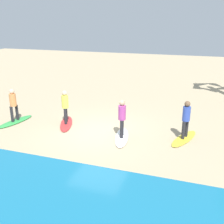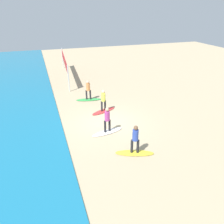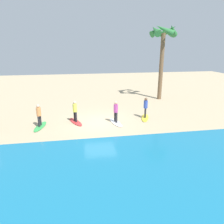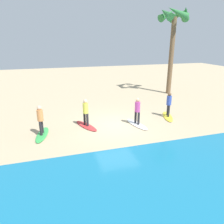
{
  "view_description": "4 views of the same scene",
  "coord_description": "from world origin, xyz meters",
  "px_view_note": "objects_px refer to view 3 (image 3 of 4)",
  "views": [
    {
      "loc": [
        -4.18,
        10.56,
        4.89
      ],
      "look_at": [
        -0.5,
        -0.44,
        0.86
      ],
      "focal_mm": 42.56,
      "sensor_mm": 36.0,
      "label": 1
    },
    {
      "loc": [
        -12.87,
        4.0,
        7.31
      ],
      "look_at": [
        -0.8,
        -0.08,
        1.19
      ],
      "focal_mm": 35.75,
      "sensor_mm": 36.0,
      "label": 2
    },
    {
      "loc": [
        1.62,
        15.31,
        5.7
      ],
      "look_at": [
        -0.75,
        1.4,
        1.24
      ],
      "focal_mm": 33.62,
      "sensor_mm": 36.0,
      "label": 3
    },
    {
      "loc": [
        3.83,
        11.75,
        5.05
      ],
      "look_at": [
        0.36,
        0.23,
        0.96
      ],
      "focal_mm": 34.29,
      "sensor_mm": 36.0,
      "label": 4
    }
  ],
  "objects_px": {
    "surfboard_white": "(116,122)",
    "surfer_white": "(116,110)",
    "surfboard_green": "(40,126)",
    "surfboard_yellow": "(145,118)",
    "palm_tree": "(163,39)",
    "surfboard_red": "(76,122)",
    "surfer_red": "(75,110)",
    "surfer_green": "(39,114)",
    "surfer_yellow": "(146,106)"
  },
  "relations": [
    {
      "from": "surfer_white",
      "to": "surfboard_yellow",
      "type": "bearing_deg",
      "value": -164.45
    },
    {
      "from": "surfer_white",
      "to": "surfboard_red",
      "type": "xyz_separation_m",
      "value": [
        3.06,
        -0.66,
        -0.99
      ]
    },
    {
      "from": "surfer_white",
      "to": "surfer_green",
      "type": "xyz_separation_m",
      "value": [
        5.63,
        -0.11,
        0.0
      ]
    },
    {
      "from": "surfer_red",
      "to": "surfboard_green",
      "type": "height_order",
      "value": "surfer_red"
    },
    {
      "from": "surfer_red",
      "to": "palm_tree",
      "type": "bearing_deg",
      "value": -146.63
    },
    {
      "from": "surfer_yellow",
      "to": "surfer_red",
      "type": "relative_size",
      "value": 1.0
    },
    {
      "from": "surfboard_yellow",
      "to": "surfer_red",
      "type": "xyz_separation_m",
      "value": [
        5.66,
        0.06,
        0.99
      ]
    },
    {
      "from": "surfboard_red",
      "to": "surfer_green",
      "type": "xyz_separation_m",
      "value": [
        2.57,
        0.55,
        0.99
      ]
    },
    {
      "from": "surfer_white",
      "to": "surfboard_red",
      "type": "height_order",
      "value": "surfer_white"
    },
    {
      "from": "surfer_yellow",
      "to": "surfboard_red",
      "type": "distance_m",
      "value": 5.75
    },
    {
      "from": "surfboard_white",
      "to": "surfboard_green",
      "type": "xyz_separation_m",
      "value": [
        5.63,
        -0.11,
        0.0
      ]
    },
    {
      "from": "surfboard_green",
      "to": "surfer_red",
      "type": "bearing_deg",
      "value": 113.4
    },
    {
      "from": "surfer_yellow",
      "to": "surfer_white",
      "type": "bearing_deg",
      "value": 15.55
    },
    {
      "from": "surfer_red",
      "to": "palm_tree",
      "type": "height_order",
      "value": "palm_tree"
    },
    {
      "from": "surfer_green",
      "to": "surfer_yellow",
      "type": "bearing_deg",
      "value": -175.74
    },
    {
      "from": "surfboard_white",
      "to": "surfer_white",
      "type": "bearing_deg",
      "value": -0.0
    },
    {
      "from": "surfer_yellow",
      "to": "surfer_red",
      "type": "height_order",
      "value": "same"
    },
    {
      "from": "surfer_white",
      "to": "surfboard_green",
      "type": "height_order",
      "value": "surfer_white"
    },
    {
      "from": "surfboard_red",
      "to": "surfer_green",
      "type": "distance_m",
      "value": 2.81
    },
    {
      "from": "surfer_red",
      "to": "surfer_green",
      "type": "relative_size",
      "value": 1.0
    },
    {
      "from": "surfboard_yellow",
      "to": "surfboard_red",
      "type": "distance_m",
      "value": 5.66
    },
    {
      "from": "surfer_white",
      "to": "surfboard_red",
      "type": "distance_m",
      "value": 3.28
    },
    {
      "from": "surfboard_white",
      "to": "surfboard_red",
      "type": "xyz_separation_m",
      "value": [
        3.06,
        -0.66,
        0.0
      ]
    },
    {
      "from": "surfer_white",
      "to": "surfboard_green",
      "type": "relative_size",
      "value": 0.78
    },
    {
      "from": "palm_tree",
      "to": "surfer_white",
      "type": "bearing_deg",
      "value": 47.4
    },
    {
      "from": "surfer_green",
      "to": "palm_tree",
      "type": "distance_m",
      "value": 14.63
    },
    {
      "from": "surfer_green",
      "to": "palm_tree",
      "type": "xyz_separation_m",
      "value": [
        -11.88,
        -6.68,
        5.31
      ]
    },
    {
      "from": "surfboard_yellow",
      "to": "surfboard_red",
      "type": "bearing_deg",
      "value": -69.2
    },
    {
      "from": "surfer_red",
      "to": "surfboard_green",
      "type": "distance_m",
      "value": 2.81
    },
    {
      "from": "surfboard_red",
      "to": "surfer_green",
      "type": "bearing_deg",
      "value": -100.34
    },
    {
      "from": "surfboard_green",
      "to": "surfer_white",
      "type": "bearing_deg",
      "value": 100.15
    },
    {
      "from": "surfboard_yellow",
      "to": "surfboard_green",
      "type": "distance_m",
      "value": 8.26
    },
    {
      "from": "surfboard_white",
      "to": "surfboard_red",
      "type": "relative_size",
      "value": 1.0
    },
    {
      "from": "surfboard_white",
      "to": "palm_tree",
      "type": "bearing_deg",
      "value": 125.35
    },
    {
      "from": "palm_tree",
      "to": "surfer_green",
      "type": "bearing_deg",
      "value": 29.36
    },
    {
      "from": "surfer_red",
      "to": "palm_tree",
      "type": "xyz_separation_m",
      "value": [
        -9.31,
        -6.13,
        5.31
      ]
    },
    {
      "from": "surfboard_white",
      "to": "surfer_white",
      "type": "xyz_separation_m",
      "value": [
        0.0,
        0.0,
        0.99
      ]
    },
    {
      "from": "surfer_yellow",
      "to": "palm_tree",
      "type": "xyz_separation_m",
      "value": [
        -3.64,
        -6.07,
        5.31
      ]
    },
    {
      "from": "surfer_yellow",
      "to": "surfboard_green",
      "type": "bearing_deg",
      "value": 4.26
    },
    {
      "from": "surfer_white",
      "to": "surfer_green",
      "type": "distance_m",
      "value": 5.63
    },
    {
      "from": "surfer_yellow",
      "to": "surfer_green",
      "type": "height_order",
      "value": "same"
    },
    {
      "from": "surfboard_yellow",
      "to": "palm_tree",
      "type": "relative_size",
      "value": 0.27
    },
    {
      "from": "surfer_yellow",
      "to": "surfer_red",
      "type": "xyz_separation_m",
      "value": [
        5.66,
        0.06,
        0.0
      ]
    },
    {
      "from": "surfboard_white",
      "to": "surfer_white",
      "type": "height_order",
      "value": "surfer_white"
    },
    {
      "from": "surfboard_red",
      "to": "surfer_red",
      "type": "bearing_deg",
      "value": -22.47
    },
    {
      "from": "surfboard_yellow",
      "to": "surfer_red",
      "type": "relative_size",
      "value": 1.28
    },
    {
      "from": "surfer_white",
      "to": "palm_tree",
      "type": "height_order",
      "value": "palm_tree"
    },
    {
      "from": "surfer_white",
      "to": "surfer_green",
      "type": "height_order",
      "value": "same"
    },
    {
      "from": "surfer_white",
      "to": "surfer_red",
      "type": "distance_m",
      "value": 3.13
    },
    {
      "from": "surfer_white",
      "to": "palm_tree",
      "type": "relative_size",
      "value": 0.21
    }
  ]
}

